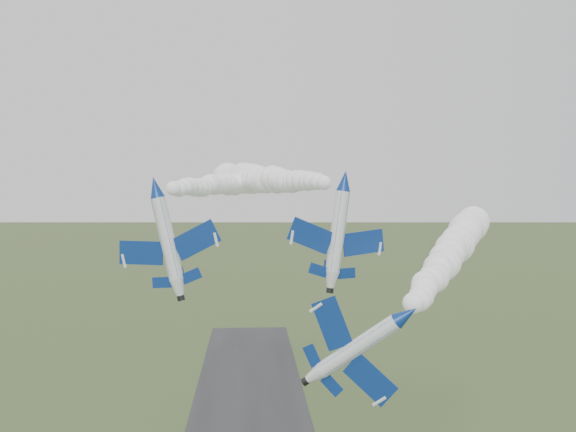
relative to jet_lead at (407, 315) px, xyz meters
name	(u,v)px	position (x,y,z in m)	size (l,w,h in m)	color
jet_lead	(407,315)	(0.00, 0.00, 0.00)	(6.05, 11.03, 7.64)	silver
smoke_trail_jet_lead	(451,252)	(12.41, 27.87, 2.32)	(5.08, 55.95, 5.08)	white
jet_pair_left	(155,187)	(-22.74, 23.98, 10.15)	(11.83, 14.23, 4.21)	silver
smoke_trail_jet_pair_left	(231,184)	(-15.13, 57.76, 11.05)	(4.52, 61.06, 4.52)	white
jet_pair_right	(345,180)	(-1.44, 22.70, 10.88)	(11.66, 13.71, 3.63)	silver
smoke_trail_jet_pair_right	(263,179)	(-10.00, 53.09, 11.76)	(5.47, 56.26, 5.47)	white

